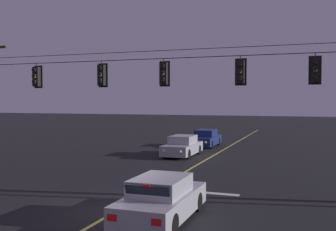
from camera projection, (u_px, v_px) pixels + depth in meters
The scene contains 12 objects.
ground_plane at pixel (115, 212), 13.45m from camera, with size 180.00×180.00×0.00m, color black.
lane_centre_stripe at pixel (196, 165), 23.26m from camera, with size 0.14×60.00×0.01m, color #D1C64C.
stop_bar_paint at pixel (198, 192), 16.41m from camera, with size 3.40×0.36×0.01m, color silver.
signal_span_assembly at pixel (160, 103), 17.47m from camera, with size 20.36×0.32×7.03m.
traffic_light_leftmost at pixel (36, 77), 19.59m from camera, with size 0.48×0.41×1.22m.
traffic_light_left_inner at pixel (101, 75), 18.38m from camera, with size 0.48×0.41×1.22m.
traffic_light_centre at pixel (164, 73), 17.36m from camera, with size 0.48×0.41×1.22m.
traffic_light_right_inner at pixel (240, 72), 16.24m from camera, with size 0.48×0.41×1.22m.
traffic_light_rightmost at pixel (315, 70), 15.28m from camera, with size 0.48×0.41×1.22m.
car_waiting_near_lane at pixel (162, 200), 12.57m from camera, with size 1.80×4.33×1.39m.
car_oncoming_lead at pixel (182, 146), 27.29m from camera, with size 1.80×4.42×1.39m.
car_oncoming_trailing at pixel (206, 139), 32.95m from camera, with size 1.80×4.42×1.39m.
Camera 1 is at (6.15, -11.95, 3.77)m, focal length 42.46 mm.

